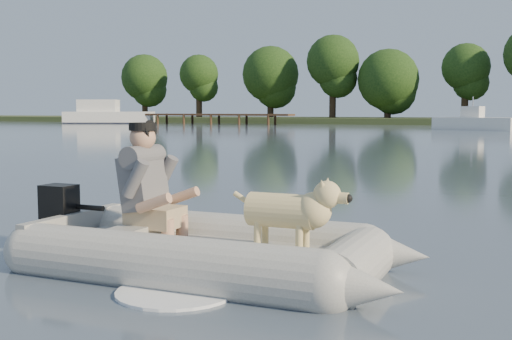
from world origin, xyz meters
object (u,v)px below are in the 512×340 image
at_px(dog, 282,217).
at_px(motorboat, 476,114).
at_px(cabin_cruiser, 109,112).
at_px(dock, 206,119).
at_px(man, 145,179).
at_px(dinghy, 210,204).

relative_size(dog, motorboat, 0.17).
distance_m(cabin_cruiser, motorboat, 37.26).
distance_m(dock, cabin_cruiser, 10.75).
height_order(dock, dog, dock).
bearing_deg(motorboat, dock, 179.40).
distance_m(man, dog, 1.44).
xyz_separation_m(dock, motorboat, (25.88, -8.30, 0.61)).
bearing_deg(man, dinghy, -4.24).
bearing_deg(dog, dinghy, -175.43).
relative_size(dinghy, motorboat, 0.78).
relative_size(dock, man, 15.91).
xyz_separation_m(man, cabin_cruiser, (-36.50, 50.35, 0.42)).
distance_m(dinghy, man, 0.76).
xyz_separation_m(cabin_cruiser, motorboat, (36.55, -7.23, -0.10)).
distance_m(dinghy, motorboat, 43.20).
bearing_deg(man, cabin_cruiser, 126.77).
relative_size(man, dog, 1.16).
relative_size(man, cabin_cruiser, 0.12).
bearing_deg(man, dog, -0.00).
bearing_deg(dog, dock, 118.74).
relative_size(dinghy, cabin_cruiser, 0.49).
xyz_separation_m(dock, cabin_cruiser, (-10.67, -1.07, 0.71)).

